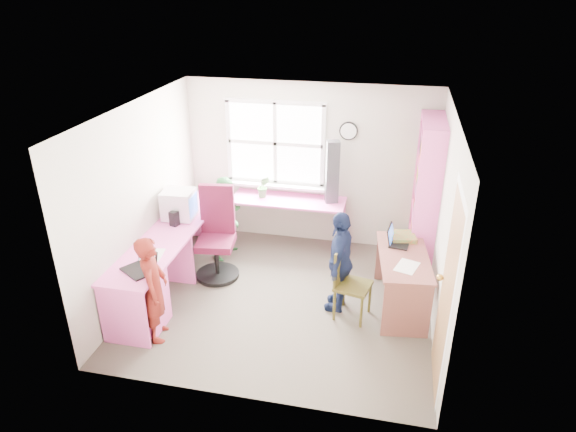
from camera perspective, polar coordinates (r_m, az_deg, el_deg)
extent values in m
cube|color=#484138|center=(6.56, -0.47, -9.32)|extent=(3.60, 3.40, 0.02)
cube|color=white|center=(5.56, -0.56, 11.68)|extent=(3.60, 3.40, 0.02)
cube|color=beige|center=(7.51, 2.37, 5.70)|extent=(3.60, 0.02, 2.40)
cube|color=beige|center=(4.52, -5.33, -8.70)|extent=(3.60, 0.02, 2.40)
cube|color=beige|center=(6.57, -16.12, 1.70)|extent=(0.02, 3.40, 2.40)
cube|color=beige|center=(5.87, 17.00, -1.30)|extent=(0.02, 3.40, 2.40)
cube|color=white|center=(7.49, -1.43, 8.07)|extent=(1.40, 0.01, 1.20)
cube|color=white|center=(7.49, -1.44, 8.06)|extent=(1.48, 0.04, 1.28)
cube|color=#9E7244|center=(5.05, 17.11, -8.54)|extent=(0.02, 0.82, 2.00)
sphere|color=gold|center=(5.33, 16.52, -6.57)|extent=(0.07, 0.07, 0.07)
cylinder|color=black|center=(7.25, 6.75, 9.37)|extent=(0.26, 0.03, 0.26)
cylinder|color=white|center=(7.23, 6.73, 9.34)|extent=(0.22, 0.01, 0.22)
cube|color=#FF65C2|center=(6.71, -12.91, -1.81)|extent=(0.60, 2.70, 0.03)
cube|color=#FF65C2|center=(7.46, 0.03, 1.74)|extent=(1.65, 0.56, 0.03)
cube|color=#FF65C2|center=(6.88, -12.61, -4.59)|extent=(0.56, 0.03, 0.72)
cube|color=#FF65C2|center=(5.91, -17.83, -10.75)|extent=(0.56, 0.03, 0.72)
cube|color=#FF65C2|center=(7.95, -8.81, 0.01)|extent=(0.56, 0.03, 0.72)
cube|color=#FF65C2|center=(7.51, 6.00, -1.41)|extent=(0.03, 0.52, 0.72)
cube|color=#FF65C2|center=(6.17, -16.18, -8.83)|extent=(0.54, 0.45, 0.72)
cube|color=brown|center=(6.22, 12.76, -4.42)|extent=(0.71, 1.29, 0.03)
cube|color=brown|center=(5.91, 13.05, -10.30)|extent=(0.53, 0.09, 0.68)
cube|color=brown|center=(6.91, 11.97, -4.54)|extent=(0.53, 0.09, 0.68)
cube|color=#FF65C2|center=(6.53, 15.11, 0.26)|extent=(0.30, 0.02, 2.10)
cube|color=#FF65C2|center=(7.46, 14.92, 3.45)|extent=(0.30, 0.02, 2.10)
cube|color=#FF65C2|center=(6.66, 16.01, 10.18)|extent=(0.30, 1.00, 0.02)
cube|color=#FF65C2|center=(7.43, 14.16, -5.07)|extent=(0.30, 1.00, 0.02)
cube|color=#FF65C2|center=(7.26, 14.46, -2.61)|extent=(0.30, 1.00, 0.02)
cube|color=#FF65C2|center=(7.09, 14.78, 0.11)|extent=(0.30, 1.00, 0.02)
cube|color=#FF65C2|center=(6.94, 15.13, 2.94)|extent=(0.30, 1.00, 0.02)
cube|color=#FF65C2|center=(6.81, 15.49, 5.90)|extent=(0.30, 1.00, 0.02)
cube|color=#FF65C2|center=(6.70, 15.86, 8.96)|extent=(0.30, 1.00, 0.02)
cube|color=red|center=(7.09, 14.31, -5.25)|extent=(0.25, 0.28, 0.27)
cube|color=#1A589F|center=(7.37, 14.28, -3.95)|extent=(0.25, 0.30, 0.29)
cube|color=#1F842E|center=(7.63, 14.26, -2.82)|extent=(0.25, 0.26, 0.30)
cube|color=gold|center=(6.92, 14.64, -2.55)|extent=(0.25, 0.28, 0.30)
cube|color=#713584|center=(7.20, 14.60, -1.33)|extent=(0.25, 0.30, 0.32)
cube|color=orange|center=(7.48, 14.55, -0.44)|extent=(0.25, 0.26, 0.29)
cube|color=#272727|center=(6.75, 15.00, 0.37)|extent=(0.25, 0.28, 0.32)
cube|color=silver|center=(7.05, 14.92, 1.31)|extent=(0.25, 0.30, 0.29)
cube|color=red|center=(7.32, 14.87, 2.31)|extent=(0.25, 0.26, 0.30)
cube|color=#1A589F|center=(6.61, 15.34, 3.22)|extent=(0.25, 0.28, 0.29)
cube|color=#1F842E|center=(6.90, 15.27, 4.26)|extent=(0.25, 0.30, 0.30)
cube|color=gold|center=(7.18, 15.21, 5.16)|extent=(0.25, 0.26, 0.32)
cube|color=#713584|center=(6.48, 15.74, 6.40)|extent=(0.25, 0.28, 0.30)
cube|color=orange|center=(6.78, 15.65, 7.32)|extent=(0.25, 0.30, 0.32)
cube|color=#272727|center=(7.07, 15.55, 7.91)|extent=(0.25, 0.26, 0.29)
cylinder|color=black|center=(7.06, -7.80, -6.44)|extent=(0.65, 0.65, 0.05)
cylinder|color=black|center=(6.94, -7.92, -4.77)|extent=(0.07, 0.07, 0.43)
cube|color=#530F29|center=(6.82, -8.04, -2.97)|extent=(0.54, 0.54, 0.09)
cube|color=#530F29|center=(6.85, -7.86, 0.82)|extent=(0.46, 0.14, 0.68)
cylinder|color=#4E481A|center=(6.12, 5.16, -9.84)|extent=(0.04, 0.04, 0.41)
cylinder|color=#4E481A|center=(6.04, 8.14, -10.55)|extent=(0.04, 0.04, 0.41)
cylinder|color=#4E481A|center=(6.38, 6.21, -8.28)|extent=(0.04, 0.04, 0.41)
cylinder|color=#4E481A|center=(6.30, 9.07, -8.93)|extent=(0.04, 0.04, 0.41)
cube|color=#4E481A|center=(6.09, 7.25, -7.72)|extent=(0.46, 0.46, 0.04)
cube|color=#4E481A|center=(6.01, 5.80, -5.45)|extent=(0.11, 0.36, 0.46)
cube|color=silver|center=(7.03, -11.89, -0.17)|extent=(0.31, 0.25, 0.02)
cube|color=silver|center=(6.95, -12.03, 1.30)|extent=(0.42, 0.38, 0.38)
cube|color=#3F72F2|center=(6.88, -10.44, 1.20)|extent=(0.02, 0.32, 0.28)
cube|color=black|center=(5.92, -16.32, -5.83)|extent=(0.44, 0.41, 0.02)
cube|color=black|center=(5.91, -15.32, -4.39)|extent=(0.34, 0.25, 0.24)
cube|color=white|center=(5.91, -15.40, -4.42)|extent=(0.29, 0.21, 0.19)
cube|color=black|center=(6.46, 12.29, -2.96)|extent=(0.27, 0.34, 0.02)
cube|color=black|center=(6.43, 11.32, -1.98)|extent=(0.10, 0.32, 0.21)
cube|color=#3F72F2|center=(6.43, 11.40, -1.99)|extent=(0.07, 0.28, 0.17)
cube|color=black|center=(6.81, -12.53, -0.28)|extent=(0.12, 0.12, 0.20)
cube|color=black|center=(7.23, -10.47, 1.33)|extent=(0.09, 0.09, 0.16)
cube|color=black|center=(7.25, 4.94, 4.90)|extent=(0.22, 0.20, 0.90)
cube|color=red|center=(6.58, 12.64, -2.26)|extent=(0.35, 0.35, 0.06)
cube|color=silver|center=(6.20, -14.75, -4.20)|extent=(0.26, 0.34, 0.00)
cube|color=silver|center=(6.00, 13.07, -5.49)|extent=(0.31, 0.37, 0.00)
imported|color=#31722D|center=(7.48, -2.76, 3.26)|extent=(0.21, 0.18, 0.33)
imported|color=maroon|center=(5.80, -14.70, -7.85)|extent=(0.42, 0.52, 1.25)
imported|color=#317C3D|center=(7.32, -6.72, -0.12)|extent=(0.58, 0.67, 1.20)
imported|color=#162045|center=(6.13, 5.82, -5.01)|extent=(0.37, 0.77, 1.28)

